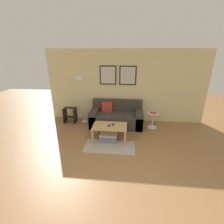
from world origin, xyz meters
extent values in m
plane|color=olive|center=(0.00, 0.00, 0.00)|extent=(16.00, 16.00, 0.00)
cube|color=beige|center=(0.00, 3.47, 1.27)|extent=(5.60, 0.06, 2.55)
cube|color=black|center=(-0.62, 3.43, 1.67)|extent=(0.58, 0.02, 0.65)
cube|color=beige|center=(-0.62, 3.42, 1.67)|extent=(0.51, 0.01, 0.58)
cube|color=black|center=(0.07, 3.43, 1.67)|extent=(0.58, 0.02, 0.65)
cube|color=beige|center=(0.07, 3.42, 1.67)|extent=(0.51, 0.01, 0.58)
cube|color=#A39989|center=(-0.36, 1.55, 0.00)|extent=(1.38, 0.69, 0.01)
cube|color=#38332D|center=(-0.28, 2.94, 0.22)|extent=(1.78, 0.92, 0.45)
cube|color=#38332D|center=(-0.28, 3.30, 0.64)|extent=(1.78, 0.20, 0.39)
cube|color=#38332D|center=(-1.04, 2.94, 0.28)|extent=(0.24, 0.92, 0.57)
cube|color=#38332D|center=(0.49, 2.94, 0.28)|extent=(0.24, 0.92, 0.57)
cube|color=red|center=(-0.63, 3.13, 0.61)|extent=(0.36, 0.14, 0.32)
cube|color=tan|center=(-0.40, 1.94, 0.43)|extent=(0.98, 0.63, 0.02)
cube|color=tan|center=(-0.85, 1.66, 0.21)|extent=(0.06, 0.06, 0.42)
cube|color=tan|center=(0.06, 1.66, 0.21)|extent=(0.06, 0.06, 0.42)
cube|color=tan|center=(-0.85, 2.21, 0.21)|extent=(0.06, 0.06, 0.42)
cube|color=tan|center=(0.06, 2.21, 0.21)|extent=(0.06, 0.06, 0.42)
cube|color=slate|center=(-0.43, 1.90, 0.09)|extent=(0.48, 0.38, 0.19)
cube|color=silver|center=(-0.43, 1.90, 0.20)|extent=(0.50, 0.41, 0.02)
cylinder|color=silver|center=(-1.48, 3.14, 0.01)|extent=(0.25, 0.25, 0.02)
cylinder|color=silver|center=(-1.48, 3.14, 0.86)|extent=(0.03, 0.03, 1.67)
cylinder|color=silver|center=(-1.48, 2.99, 1.69)|extent=(0.02, 0.31, 0.02)
cylinder|color=white|center=(-1.48, 2.83, 1.66)|extent=(0.22, 0.22, 0.09)
cylinder|color=white|center=(0.95, 2.89, 0.01)|extent=(0.31, 0.31, 0.01)
cylinder|color=white|center=(0.95, 2.89, 0.26)|extent=(0.04, 0.04, 0.49)
cylinder|color=white|center=(0.95, 2.89, 0.52)|extent=(0.37, 0.37, 0.02)
cube|color=#D8C666|center=(0.94, 2.86, 0.53)|extent=(0.17, 0.14, 0.02)
cube|color=#B73333|center=(0.96, 2.86, 0.55)|extent=(0.23, 0.19, 0.02)
cube|color=#232328|center=(-0.42, 1.92, 0.45)|extent=(0.07, 0.15, 0.02)
cube|color=#1E2338|center=(-0.31, 2.02, 0.45)|extent=(0.09, 0.15, 0.01)
cube|color=black|center=(-2.18, 3.05, 0.27)|extent=(0.03, 0.36, 0.54)
cube|color=black|center=(-1.79, 3.05, 0.27)|extent=(0.03, 0.36, 0.54)
cube|color=black|center=(-1.98, 2.99, 0.23)|extent=(0.36, 0.16, 0.02)
cube|color=black|center=(-1.98, 3.11, 0.53)|extent=(0.36, 0.16, 0.02)
camera|label=1|loc=(0.10, -2.27, 2.48)|focal=26.00mm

